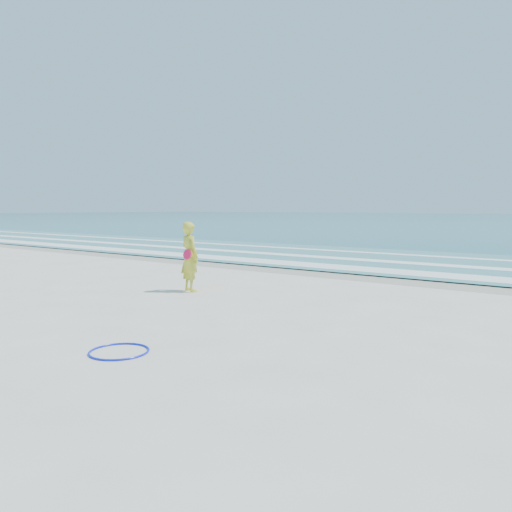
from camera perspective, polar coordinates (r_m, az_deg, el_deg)
The scene contains 8 objects.
ground at distance 9.78m, azimuth -14.26°, elevation -7.66°, with size 400.00×400.00×0.00m, color silver.
wet_sand at distance 16.86m, azimuth 10.24°, elevation -2.07°, with size 400.00×2.40×0.00m, color #B2A893.
shallow at distance 21.41m, azimuth 16.22°, elevation -0.48°, with size 400.00×10.00×0.01m, color #59B7AD.
foam_near at distance 18.01m, azimuth 12.09°, elevation -1.46°, with size 400.00×1.40×0.01m, color white.
foam_mid at distance 20.67m, azimuth 15.44°, elevation -0.65°, with size 400.00×0.90×0.01m, color white.
foam_far at distance 23.76m, azimuth 18.34°, elevation 0.05°, with size 400.00×0.60×0.01m, color white.
hoop at distance 8.03m, azimuth -15.37°, elevation -10.46°, with size 0.92×0.92×0.03m, color #0C20E0.
woman at distance 13.24m, azimuth -7.56°, elevation -0.07°, with size 0.78×0.64×1.84m.
Camera 1 is at (7.43, -5.97, 2.20)m, focal length 35.00 mm.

